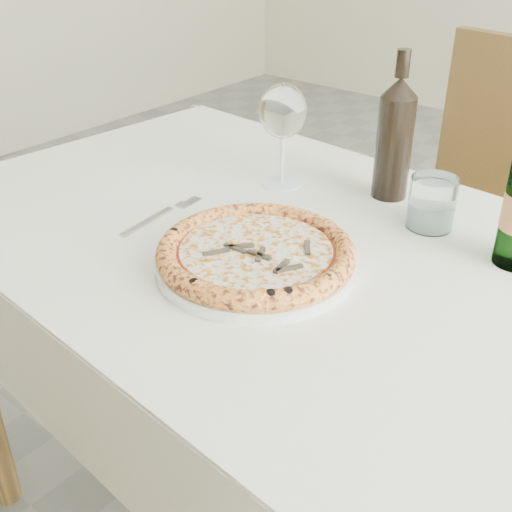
# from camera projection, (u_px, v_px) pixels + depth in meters

# --- Properties ---
(floor) EXTENTS (5.00, 6.00, 0.02)m
(floor) POSITION_uv_depth(u_px,v_px,m) (300.00, 467.00, 1.61)
(floor) COLOR gray
(floor) RESTS_ON ground
(dining_table) EXTENTS (1.42, 0.91, 0.76)m
(dining_table) POSITION_uv_depth(u_px,v_px,m) (293.00, 292.00, 1.08)
(dining_table) COLOR brown
(dining_table) RESTS_ON floor
(chair_far) EXTENTS (0.54, 0.54, 0.93)m
(chair_far) POSITION_uv_depth(u_px,v_px,m) (486.00, 201.00, 1.70)
(chair_far) COLOR brown
(chair_far) RESTS_ON floor
(plate) EXTENTS (0.30, 0.30, 0.02)m
(plate) POSITION_uv_depth(u_px,v_px,m) (256.00, 262.00, 0.96)
(plate) COLOR white
(plate) RESTS_ON dining_table
(pizza) EXTENTS (0.30, 0.30, 0.03)m
(pizza) POSITION_uv_depth(u_px,v_px,m) (256.00, 252.00, 0.95)
(pizza) COLOR tan
(pizza) RESTS_ON plate
(fork) EXTENTS (0.03, 0.18, 0.00)m
(fork) POSITION_uv_depth(u_px,v_px,m) (159.00, 216.00, 1.11)
(fork) COLOR #AAAAAC
(fork) RESTS_ON dining_table
(wine_glass) EXTENTS (0.09, 0.09, 0.20)m
(wine_glass) POSITION_uv_depth(u_px,v_px,m) (283.00, 113.00, 1.17)
(wine_glass) COLOR white
(wine_glass) RESTS_ON dining_table
(tumbler) EXTENTS (0.08, 0.08, 0.09)m
(tumbler) POSITION_uv_depth(u_px,v_px,m) (431.00, 206.00, 1.06)
(tumbler) COLOR white
(tumbler) RESTS_ON dining_table
(wine_bottle) EXTENTS (0.06, 0.06, 0.27)m
(wine_bottle) POSITION_uv_depth(u_px,v_px,m) (395.00, 137.00, 1.13)
(wine_bottle) COLOR black
(wine_bottle) RESTS_ON dining_table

